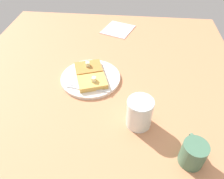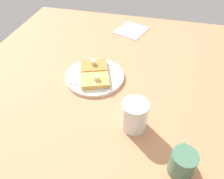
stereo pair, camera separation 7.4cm
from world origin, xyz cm
name	(u,v)px [view 1 (the left image)]	position (x,y,z in cm)	size (l,w,h in cm)	color
table_surface	(102,77)	(0.00, 0.00, 1.07)	(110.56, 110.56, 2.13)	#BC7A51
plate	(91,78)	(-3.06, 3.94, 2.78)	(22.85, 22.85, 1.15)	silver
toast_slice_left	(92,82)	(-7.13, 2.49, 4.22)	(7.97, 10.23, 1.87)	gold
toast_slice_middle	(89,68)	(1.01, 5.39, 4.22)	(7.97, 10.23, 1.87)	#B47938
butter_pat_primary	(94,79)	(-7.44, 1.78, 5.98)	(1.64, 1.48, 1.64)	#F3E8B0
butter_pat_secondary	(88,64)	(1.41, 5.70, 5.98)	(1.64, 1.48, 1.64)	beige
fork	(86,88)	(-9.75, 4.60, 3.46)	(3.33, 16.06, 0.36)	silver
syrup_jar	(139,113)	(-22.88, -14.69, 6.82)	(8.03, 8.03, 9.90)	#542C0A
napkin	(118,29)	(37.94, -3.36, 2.28)	(15.36, 13.88, 0.30)	beige
coffee_mug	(193,153)	(-34.29, -28.82, 5.91)	(9.16, 6.61, 7.51)	#436D53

